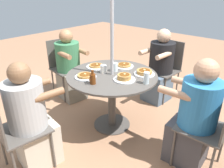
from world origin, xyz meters
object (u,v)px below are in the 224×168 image
(syrup_bottle, at_px, (93,79))
(pancake_plate_b, at_px, (85,76))
(patio_chair_north, at_px, (13,127))
(coffee_cup, at_px, (103,69))
(patio_chair_south, at_px, (166,66))
(diner_south, at_px, (159,70))
(pancake_plate_c, at_px, (124,66))
(pancake_plate_e, at_px, (96,66))
(patio_chair_east, at_px, (213,125))
(patio_chair_west, at_px, (64,64))
(pancake_plate_d, at_px, (144,72))
(patio_table, at_px, (112,85))
(diner_east, at_px, (194,119))
(drinking_glass_a, at_px, (146,78))
(diner_west, at_px, (70,69))
(pancake_plate_a, at_px, (124,78))
(drinking_glass_b, at_px, (115,67))
(diner_north, at_px, (32,122))

(syrup_bottle, bearing_deg, pancake_plate_b, -108.62)
(patio_chair_north, distance_m, syrup_bottle, 0.93)
(coffee_cup, bearing_deg, patio_chair_south, 171.03)
(patio_chair_north, bearing_deg, diner_south, 91.67)
(syrup_bottle, bearing_deg, patio_chair_north, -11.66)
(diner_south, distance_m, pancake_plate_b, 1.37)
(pancake_plate_c, xyz_separation_m, pancake_plate_e, (0.26, -0.27, -0.00))
(patio_chair_east, height_order, diner_south, diner_south)
(patio_chair_west, relative_size, pancake_plate_d, 3.66)
(patio_table, relative_size, patio_chair_west, 1.20)
(patio_chair_south, bearing_deg, patio_chair_west, 43.05)
(diner_east, distance_m, diner_south, 1.40)
(diner_south, height_order, pancake_plate_e, diner_south)
(coffee_cup, bearing_deg, patio_table, 103.90)
(syrup_bottle, xyz_separation_m, drinking_glass_a, (-0.40, 0.44, 0.00))
(patio_table, xyz_separation_m, diner_west, (-0.14, -1.04, -0.09))
(patio_chair_east, relative_size, diner_south, 0.81)
(patio_table, distance_m, patio_chair_north, 1.23)
(pancake_plate_b, distance_m, pancake_plate_c, 0.60)
(patio_chair_east, relative_size, coffee_cup, 9.57)
(pancake_plate_d, relative_size, syrup_bottle, 1.56)
(pancake_plate_a, height_order, drinking_glass_a, drinking_glass_a)
(syrup_bottle, relative_size, drinking_glass_b, 1.51)
(pancake_plate_b, height_order, drinking_glass_a, drinking_glass_a)
(diner_east, bearing_deg, syrup_bottle, 108.37)
(pancake_plate_b, distance_m, pancake_plate_d, 0.72)
(patio_chair_south, relative_size, diner_west, 0.83)
(drinking_glass_b, bearing_deg, diner_east, 87.38)
(patio_chair_north, bearing_deg, patio_chair_east, 50.22)
(diner_north, xyz_separation_m, diner_south, (-2.09, 0.20, -0.00))
(patio_chair_north, height_order, coffee_cup, patio_chair_north)
(pancake_plate_e, bearing_deg, syrup_bottle, 41.82)
(pancake_plate_d, relative_size, coffee_cup, 2.61)
(patio_chair_east, bearing_deg, diner_east, 90.00)
(patio_chair_east, height_order, pancake_plate_c, patio_chair_east)
(drinking_glass_b, bearing_deg, patio_chair_west, -92.69)
(patio_chair_west, xyz_separation_m, pancake_plate_d, (-0.10, 1.52, 0.23))
(pancake_plate_b, bearing_deg, patio_chair_south, 170.53)
(pancake_plate_c, relative_size, drinking_glass_b, 2.37)
(diner_west, xyz_separation_m, pancake_plate_b, (0.42, 0.87, 0.25))
(patio_chair_east, distance_m, drinking_glass_b, 1.30)
(patio_chair_north, relative_size, syrup_bottle, 5.73)
(diner_south, distance_m, syrup_bottle, 1.43)
(patio_chair_east, xyz_separation_m, pancake_plate_a, (0.10, -1.01, 0.23))
(patio_chair_east, bearing_deg, pancake_plate_c, 76.33)
(patio_chair_east, height_order, patio_chair_south, same)
(diner_east, relative_size, pancake_plate_c, 4.59)
(diner_north, distance_m, drinking_glass_b, 1.19)
(diner_west, distance_m, coffee_cup, 0.98)
(pancake_plate_d, height_order, coffee_cup, coffee_cup)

